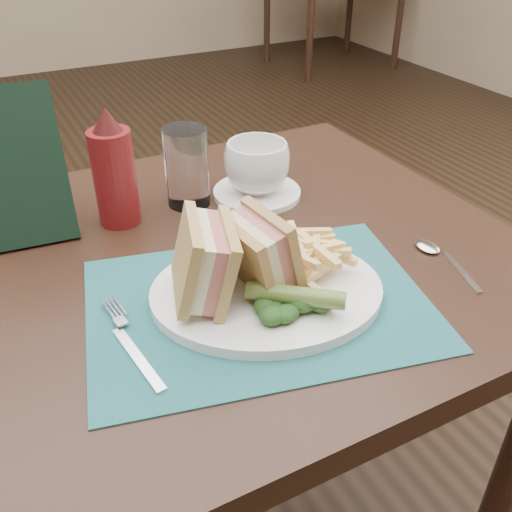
{
  "coord_description": "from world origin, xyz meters",
  "views": [
    {
      "loc": [
        -0.26,
        -1.15,
        1.2
      ],
      "look_at": [
        0.02,
        -0.6,
        0.8
      ],
      "focal_mm": 40.0,
      "sensor_mm": 36.0,
      "label": 1
    }
  ],
  "objects_px": {
    "table_bg_right": "(332,14)",
    "ketchup_bottle": "(113,167)",
    "saucer": "(257,193)",
    "sandwich_half_a": "(187,263)",
    "placemat": "(258,303)",
    "drinking_glass": "(187,167)",
    "check_presenter": "(14,168)",
    "sandwich_half_b": "(246,255)",
    "coffee_cup": "(257,167)",
    "table_main": "(219,426)",
    "plate": "(267,292)"
  },
  "relations": [
    {
      "from": "table_main",
      "to": "sandwich_half_b",
      "type": "height_order",
      "value": "sandwich_half_b"
    },
    {
      "from": "ketchup_bottle",
      "to": "saucer",
      "type": "bearing_deg",
      "value": -5.17
    },
    {
      "from": "table_bg_right",
      "to": "check_presenter",
      "type": "bearing_deg",
      "value": -130.85
    },
    {
      "from": "table_main",
      "to": "drinking_glass",
      "type": "height_order",
      "value": "drinking_glass"
    },
    {
      "from": "sandwich_half_b",
      "to": "ketchup_bottle",
      "type": "xyz_separation_m",
      "value": [
        -0.09,
        0.28,
        0.02
      ]
    },
    {
      "from": "table_bg_right",
      "to": "plate",
      "type": "height_order",
      "value": "plate"
    },
    {
      "from": "check_presenter",
      "to": "saucer",
      "type": "bearing_deg",
      "value": -0.78
    },
    {
      "from": "ketchup_bottle",
      "to": "table_bg_right",
      "type": "bearing_deg",
      "value": 50.84
    },
    {
      "from": "table_bg_right",
      "to": "ketchup_bottle",
      "type": "bearing_deg",
      "value": -129.16
    },
    {
      "from": "sandwich_half_b",
      "to": "coffee_cup",
      "type": "height_order",
      "value": "sandwich_half_b"
    },
    {
      "from": "saucer",
      "to": "coffee_cup",
      "type": "relative_size",
      "value": 1.37
    },
    {
      "from": "table_bg_right",
      "to": "saucer",
      "type": "height_order",
      "value": "saucer"
    },
    {
      "from": "table_bg_right",
      "to": "ketchup_bottle",
      "type": "distance_m",
      "value": 3.94
    },
    {
      "from": "saucer",
      "to": "check_presenter",
      "type": "relative_size",
      "value": 0.65
    },
    {
      "from": "table_bg_right",
      "to": "ketchup_bottle",
      "type": "relative_size",
      "value": 4.84
    },
    {
      "from": "placemat",
      "to": "coffee_cup",
      "type": "bearing_deg",
      "value": 62.81
    },
    {
      "from": "table_main",
      "to": "table_bg_right",
      "type": "xyz_separation_m",
      "value": [
        2.38,
        3.18,
        0.0
      ]
    },
    {
      "from": "placemat",
      "to": "plate",
      "type": "distance_m",
      "value": 0.02
    },
    {
      "from": "sandwich_half_b",
      "to": "coffee_cup",
      "type": "distance_m",
      "value": 0.29
    },
    {
      "from": "table_bg_right",
      "to": "drinking_glass",
      "type": "relative_size",
      "value": 6.92
    },
    {
      "from": "sandwich_half_a",
      "to": "coffee_cup",
      "type": "xyz_separation_m",
      "value": [
        0.22,
        0.24,
        -0.02
      ]
    },
    {
      "from": "table_bg_right",
      "to": "plate",
      "type": "bearing_deg",
      "value": -125.42
    },
    {
      "from": "sandwich_half_a",
      "to": "ketchup_bottle",
      "type": "bearing_deg",
      "value": 109.54
    },
    {
      "from": "saucer",
      "to": "sandwich_half_a",
      "type": "bearing_deg",
      "value": -132.42
    },
    {
      "from": "drinking_glass",
      "to": "saucer",
      "type": "bearing_deg",
      "value": -14.08
    },
    {
      "from": "table_main",
      "to": "sandwich_half_a",
      "type": "bearing_deg",
      "value": -124.15
    },
    {
      "from": "sandwich_half_a",
      "to": "sandwich_half_b",
      "type": "xyz_separation_m",
      "value": [
        0.07,
        -0.01,
        -0.0
      ]
    },
    {
      "from": "placemat",
      "to": "saucer",
      "type": "height_order",
      "value": "saucer"
    },
    {
      "from": "sandwich_half_b",
      "to": "check_presenter",
      "type": "bearing_deg",
      "value": 120.45
    },
    {
      "from": "placemat",
      "to": "ketchup_bottle",
      "type": "relative_size",
      "value": 2.3
    },
    {
      "from": "plate",
      "to": "sandwich_half_b",
      "type": "relative_size",
      "value": 2.97
    },
    {
      "from": "placemat",
      "to": "drinking_glass",
      "type": "distance_m",
      "value": 0.31
    },
    {
      "from": "drinking_glass",
      "to": "sandwich_half_a",
      "type": "bearing_deg",
      "value": -111.61
    },
    {
      "from": "table_bg_right",
      "to": "sandwich_half_b",
      "type": "bearing_deg",
      "value": -125.78
    },
    {
      "from": "sandwich_half_b",
      "to": "placemat",
      "type": "bearing_deg",
      "value": -64.51
    },
    {
      "from": "placemat",
      "to": "ketchup_bottle",
      "type": "height_order",
      "value": "ketchup_bottle"
    },
    {
      "from": "table_main",
      "to": "placemat",
      "type": "xyz_separation_m",
      "value": [
        0.01,
        -0.14,
        0.38
      ]
    },
    {
      "from": "plate",
      "to": "coffee_cup",
      "type": "xyz_separation_m",
      "value": [
        0.12,
        0.26,
        0.04
      ]
    },
    {
      "from": "saucer",
      "to": "drinking_glass",
      "type": "relative_size",
      "value": 1.15
    },
    {
      "from": "coffee_cup",
      "to": "sandwich_half_a",
      "type": "bearing_deg",
      "value": -132.42
    },
    {
      "from": "sandwich_half_b",
      "to": "drinking_glass",
      "type": "xyz_separation_m",
      "value": [
        0.03,
        0.28,
        -0.0
      ]
    },
    {
      "from": "plate",
      "to": "sandwich_half_b",
      "type": "height_order",
      "value": "sandwich_half_b"
    },
    {
      "from": "drinking_glass",
      "to": "placemat",
      "type": "bearing_deg",
      "value": -94.78
    },
    {
      "from": "table_main",
      "to": "ketchup_bottle",
      "type": "xyz_separation_m",
      "value": [
        -0.09,
        0.15,
        0.47
      ]
    },
    {
      "from": "plate",
      "to": "coffee_cup",
      "type": "distance_m",
      "value": 0.29
    },
    {
      "from": "coffee_cup",
      "to": "ketchup_bottle",
      "type": "distance_m",
      "value": 0.24
    },
    {
      "from": "sandwich_half_a",
      "to": "check_presenter",
      "type": "relative_size",
      "value": 0.48
    },
    {
      "from": "table_bg_right",
      "to": "sandwich_half_a",
      "type": "distance_m",
      "value": 4.13
    },
    {
      "from": "coffee_cup",
      "to": "ketchup_bottle",
      "type": "relative_size",
      "value": 0.59
    },
    {
      "from": "plate",
      "to": "saucer",
      "type": "height_order",
      "value": "plate"
    }
  ]
}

